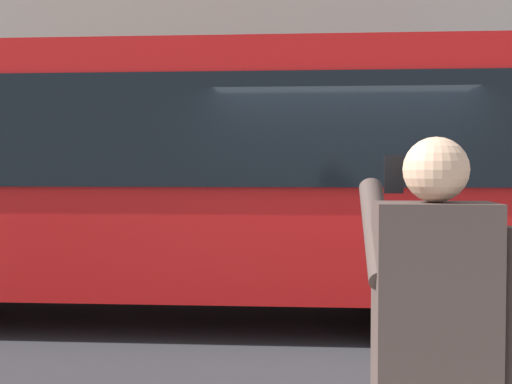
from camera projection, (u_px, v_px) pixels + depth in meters
ground_plane at (340, 332)px, 7.12m from camera, size 60.00×60.00×0.00m
red_bus at (144, 172)px, 7.78m from camera, size 9.05×2.54×3.08m
pedestrian_photographer at (435, 347)px, 2.28m from camera, size 0.53×0.52×1.70m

